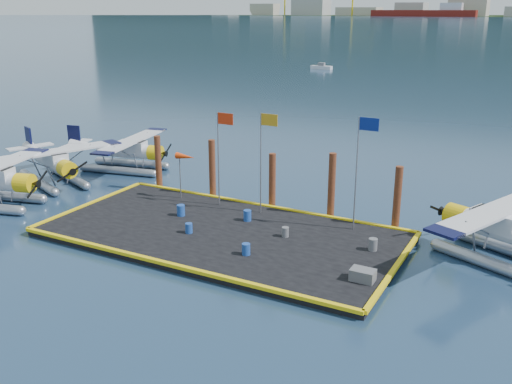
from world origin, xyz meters
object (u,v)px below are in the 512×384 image
(windsock, at_px, (185,158))
(piling_1, at_px, (212,170))
(drum_0, at_px, (181,210))
(piling_3, at_px, (332,188))
(crate, at_px, (363,275))
(flagpole_yellow, at_px, (264,148))
(piling_4, at_px, (397,200))
(drum_1, at_px, (246,249))
(drum_2, at_px, (285,232))
(piling_0, at_px, (158,164))
(flagpole_red, at_px, (221,145))
(drum_3, at_px, (189,228))
(drum_5, at_px, (247,215))
(flagpole_blue, at_px, (361,157))
(seaplane_c, at_px, (128,153))
(seaplane_b, at_px, (54,164))
(piling_2, at_px, (272,183))
(drum_4, at_px, (373,244))
(seaplane_d, at_px, (502,233))

(windsock, height_order, piling_1, piling_1)
(drum_0, distance_m, piling_3, 9.25)
(crate, relative_size, piling_1, 0.27)
(flagpole_yellow, height_order, piling_4, flagpole_yellow)
(drum_1, relative_size, windsock, 0.19)
(drum_2, xyz_separation_m, piling_0, (-12.03, 4.44, 1.32))
(drum_2, relative_size, flagpole_yellow, 0.09)
(crate, distance_m, piling_3, 8.94)
(flagpole_red, bearing_deg, drum_3, -80.67)
(drum_5, xyz_separation_m, flagpole_blue, (6.22, 1.65, 3.96))
(piling_3, bearing_deg, flagpole_red, -166.75)
(seaplane_c, xyz_separation_m, drum_3, (12.38, -9.56, -0.81))
(seaplane_b, relative_size, drum_2, 17.62)
(piling_2, distance_m, piling_4, 8.00)
(drum_0, distance_m, piling_2, 6.07)
(piling_0, bearing_deg, piling_2, 0.00)
(piling_1, height_order, piling_3, piling_3)
(drum_3, relative_size, piling_4, 0.14)
(windsock, bearing_deg, seaplane_c, 152.25)
(windsock, distance_m, piling_3, 9.72)
(flagpole_blue, bearing_deg, seaplane_c, 167.26)
(drum_2, height_order, piling_1, piling_1)
(drum_2, relative_size, flagpole_blue, 0.08)
(seaplane_b, xyz_separation_m, piling_0, (7.72, 2.41, 0.46))
(drum_1, relative_size, drum_4, 0.93)
(seaplane_c, relative_size, piling_0, 2.42)
(drum_2, xyz_separation_m, windsock, (-8.56, 2.84, 2.55))
(piling_2, bearing_deg, drum_0, -132.33)
(flagpole_red, relative_size, piling_4, 1.50)
(flagpole_red, distance_m, windsock, 2.97)
(drum_5, xyz_separation_m, piling_2, (0.02, 3.25, 1.17))
(seaplane_d, bearing_deg, seaplane_b, 114.66)
(drum_5, bearing_deg, seaplane_d, 7.38)
(crate, height_order, piling_2, piling_2)
(piling_0, bearing_deg, flagpole_blue, -6.01)
(piling_1, bearing_deg, windsock, -122.66)
(crate, height_order, piling_0, piling_0)
(drum_0, height_order, drum_4, drum_0)
(seaplane_b, relative_size, drum_0, 14.26)
(flagpole_red, distance_m, piling_4, 11.17)
(drum_0, relative_size, drum_5, 1.05)
(flagpole_blue, bearing_deg, flagpole_red, 180.00)
(drum_4, height_order, piling_1, piling_1)
(drum_3, xyz_separation_m, crate, (10.49, -1.08, -0.00))
(drum_5, bearing_deg, flagpole_blue, 14.85)
(flagpole_red, bearing_deg, flagpole_yellow, 0.00)
(drum_3, bearing_deg, piling_2, 73.02)
(drum_1, distance_m, piling_4, 9.58)
(drum_3, xyz_separation_m, piling_0, (-7.01, 6.51, 1.31))
(piling_4, bearing_deg, drum_3, -146.91)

